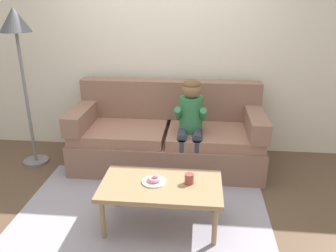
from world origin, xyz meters
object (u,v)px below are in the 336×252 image
Objects in this scene: donut at (154,179)px; couch at (168,137)px; coffee_table at (161,188)px; floor_lamp at (17,37)px; mug at (189,179)px; person_child at (191,119)px.

couch is at bearing 89.95° from donut.
coffee_table is 8.75× the size of donut.
floor_lamp is (-1.70, 1.07, 1.14)m from coffee_table.
couch reaches higher than mug.
floor_lamp is (-1.63, 1.05, 1.07)m from donut.
donut is 2.22m from floor_lamp.
person_child is 0.97m from mug.
mug is 0.05× the size of floor_lamp.
donut is at bearing 159.57° from coffee_table.
mug is at bearing -28.09° from floor_lamp.
couch is 18.39× the size of donut.
mug is (0.31, 0.01, 0.01)m from donut.
floor_lamp reaches higher than mug.
donut is at bearing -177.31° from mug.
person_child is 12.24× the size of mug.
donut reaches higher than coffee_table.
floor_lamp reaches higher than donut.
coffee_table is 0.26m from mug.
couch is 24.52× the size of mug.
donut is at bearing -90.05° from couch.
donut is 1.33× the size of mug.
coffee_table is 11.66× the size of mug.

